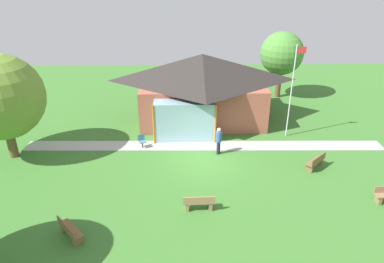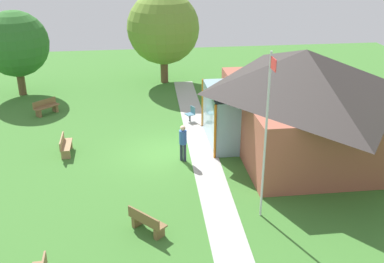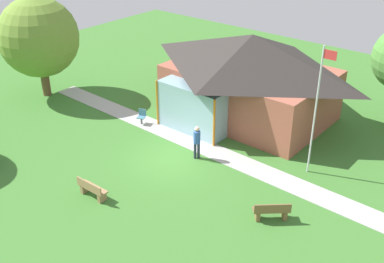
{
  "view_description": "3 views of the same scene",
  "coord_description": "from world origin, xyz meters",
  "px_view_note": "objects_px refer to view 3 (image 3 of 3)",
  "views": [
    {
      "loc": [
        -1.26,
        -18.04,
        10.55
      ],
      "look_at": [
        -0.78,
        1.8,
        1.06
      ],
      "focal_mm": 32.82,
      "sensor_mm": 36.0,
      "label": 1
    },
    {
      "loc": [
        19.78,
        -1.12,
        9.61
      ],
      "look_at": [
        0.14,
        1.33,
        1.15
      ],
      "focal_mm": 43.27,
      "sensor_mm": 36.0,
      "label": 2
    },
    {
      "loc": [
        13.41,
        -14.83,
        12.15
      ],
      "look_at": [
        0.04,
        1.39,
        0.99
      ],
      "focal_mm": 44.12,
      "sensor_mm": 36.0,
      "label": 3
    }
  ],
  "objects_px": {
    "tree_west_hedge": "(39,37)",
    "visitor_on_path": "(197,140)",
    "flagpole": "(317,107)",
    "patio_chair_west": "(142,117)",
    "pavilion": "(248,75)",
    "bench_mid_right": "(272,211)",
    "bench_front_center": "(92,189)"
  },
  "relations": [
    {
      "from": "bench_front_center",
      "to": "tree_west_hedge",
      "type": "relative_size",
      "value": 0.24
    },
    {
      "from": "visitor_on_path",
      "to": "tree_west_hedge",
      "type": "relative_size",
      "value": 0.28
    },
    {
      "from": "pavilion",
      "to": "bench_mid_right",
      "type": "height_order",
      "value": "pavilion"
    },
    {
      "from": "tree_west_hedge",
      "to": "visitor_on_path",
      "type": "bearing_deg",
      "value": -0.02
    },
    {
      "from": "bench_front_center",
      "to": "patio_chair_west",
      "type": "relative_size",
      "value": 1.76
    },
    {
      "from": "flagpole",
      "to": "bench_front_center",
      "type": "distance_m",
      "value": 10.46
    },
    {
      "from": "bench_mid_right",
      "to": "pavilion",
      "type": "bearing_deg",
      "value": 87.6
    },
    {
      "from": "flagpole",
      "to": "bench_mid_right",
      "type": "distance_m",
      "value": 5.19
    },
    {
      "from": "patio_chair_west",
      "to": "pavilion",
      "type": "bearing_deg",
      "value": -155.11
    },
    {
      "from": "flagpole",
      "to": "patio_chair_west",
      "type": "xyz_separation_m",
      "value": [
        -9.62,
        -1.44,
        -2.97
      ]
    },
    {
      "from": "tree_west_hedge",
      "to": "bench_front_center",
      "type": "bearing_deg",
      "value": -26.37
    },
    {
      "from": "flagpole",
      "to": "patio_chair_west",
      "type": "height_order",
      "value": "flagpole"
    },
    {
      "from": "flagpole",
      "to": "bench_front_center",
      "type": "relative_size",
      "value": 4.09
    },
    {
      "from": "bench_mid_right",
      "to": "patio_chair_west",
      "type": "bearing_deg",
      "value": 122.47
    },
    {
      "from": "bench_mid_right",
      "to": "patio_chair_west",
      "type": "relative_size",
      "value": 1.64
    },
    {
      "from": "pavilion",
      "to": "bench_front_center",
      "type": "relative_size",
      "value": 6.46
    },
    {
      "from": "patio_chair_west",
      "to": "flagpole",
      "type": "bearing_deg",
      "value": 164.04
    },
    {
      "from": "pavilion",
      "to": "bench_mid_right",
      "type": "bearing_deg",
      "value": -50.21
    },
    {
      "from": "patio_chair_west",
      "to": "visitor_on_path",
      "type": "relative_size",
      "value": 0.49
    },
    {
      "from": "pavilion",
      "to": "visitor_on_path",
      "type": "xyz_separation_m",
      "value": [
        0.79,
        -5.56,
        -1.5
      ]
    },
    {
      "from": "tree_west_hedge",
      "to": "bench_mid_right",
      "type": "bearing_deg",
      "value": -5.92
    },
    {
      "from": "patio_chair_west",
      "to": "tree_west_hedge",
      "type": "bearing_deg",
      "value": -17.48
    },
    {
      "from": "bench_mid_right",
      "to": "bench_front_center",
      "type": "bearing_deg",
      "value": 165.77
    },
    {
      "from": "bench_front_center",
      "to": "visitor_on_path",
      "type": "xyz_separation_m",
      "value": [
        1.42,
        5.45,
        0.62
      ]
    },
    {
      "from": "visitor_on_path",
      "to": "tree_west_hedge",
      "type": "xyz_separation_m",
      "value": [
        -12.42,
        0.0,
        2.76
      ]
    },
    {
      "from": "bench_front_center",
      "to": "patio_chair_west",
      "type": "xyz_separation_m",
      "value": [
        -3.34,
        6.38,
        0.01
      ]
    },
    {
      "from": "bench_front_center",
      "to": "patio_chair_west",
      "type": "bearing_deg",
      "value": 116.29
    },
    {
      "from": "bench_mid_right",
      "to": "patio_chair_west",
      "type": "distance_m",
      "value": 10.5
    },
    {
      "from": "patio_chair_west",
      "to": "visitor_on_path",
      "type": "xyz_separation_m",
      "value": [
        4.76,
        -0.94,
        0.61
      ]
    },
    {
      "from": "visitor_on_path",
      "to": "bench_front_center",
      "type": "bearing_deg",
      "value": 22.01
    },
    {
      "from": "bench_front_center",
      "to": "visitor_on_path",
      "type": "height_order",
      "value": "visitor_on_path"
    },
    {
      "from": "patio_chair_west",
      "to": "visitor_on_path",
      "type": "bearing_deg",
      "value": 144.39
    }
  ]
}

